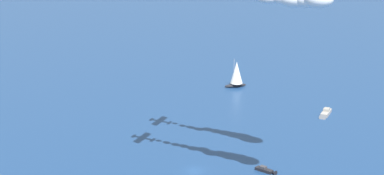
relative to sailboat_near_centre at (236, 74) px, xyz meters
The scene contains 4 objects.
ground_plane 73.38m from the sailboat_near_centre, behind, with size 2000.00×2000.00×0.00m, color navy.
sailboat_near_centre is the anchor object (origin of this frame).
motorboat_inshore 39.52m from the sailboat_near_centre, 137.64° to the right, with size 8.36×4.69×2.36m.
motorboat_outer_ring_b 72.92m from the sailboat_near_centre, behind, with size 4.54×5.37×1.63m.
Camera 1 is at (-154.81, -8.33, 67.05)m, focal length 64.78 mm.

